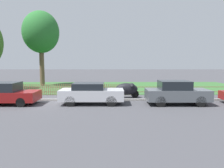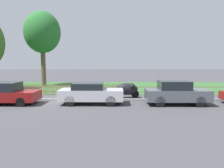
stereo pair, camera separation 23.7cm
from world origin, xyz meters
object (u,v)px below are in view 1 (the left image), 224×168
at_px(parked_car_navy_estate, 91,93).
at_px(parked_car_red_compact, 176,92).
at_px(parked_car_black_saloon, 6,94).
at_px(tree_behind_motorcycle, 41,33).
at_px(covered_motorcycle, 127,89).

relative_size(parked_car_navy_estate, parked_car_red_compact, 1.03).
height_order(parked_car_navy_estate, parked_car_red_compact, parked_car_red_compact).
height_order(parked_car_black_saloon, parked_car_navy_estate, parked_car_black_saloon).
height_order(parked_car_black_saloon, tree_behind_motorcycle, tree_behind_motorcycle).
xyz_separation_m(parked_car_black_saloon, tree_behind_motorcycle, (-1.01, 10.90, 5.27)).
relative_size(parked_car_black_saloon, parked_car_red_compact, 1.00).
distance_m(parked_car_navy_estate, covered_motorcycle, 3.52).
distance_m(parked_car_red_compact, tree_behind_motorcycle, 17.10).
bearing_deg(parked_car_navy_estate, parked_car_black_saloon, -178.59).
bearing_deg(parked_car_navy_estate, covered_motorcycle, 44.66).
height_order(parked_car_navy_estate, covered_motorcycle, parked_car_navy_estate).
bearing_deg(parked_car_red_compact, parked_car_navy_estate, 179.08).
relative_size(parked_car_black_saloon, tree_behind_motorcycle, 0.48).
distance_m(covered_motorcycle, tree_behind_motorcycle, 13.43).
height_order(parked_car_black_saloon, parked_car_red_compact, parked_car_red_compact).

